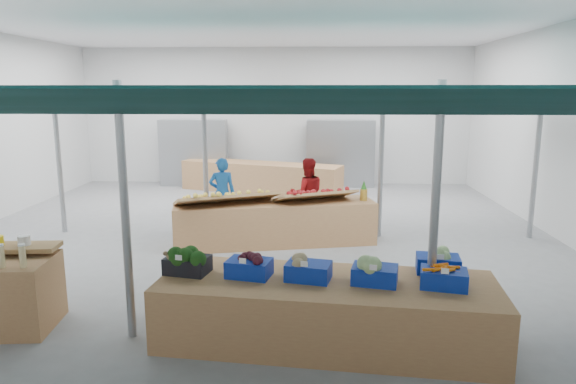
# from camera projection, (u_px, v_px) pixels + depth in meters

# --- Properties ---
(floor) EXTENTS (13.00, 13.00, 0.00)m
(floor) POSITION_uv_depth(u_px,v_px,m) (253.00, 241.00, 10.02)
(floor) COLOR slate
(floor) RESTS_ON ground
(hall) EXTENTS (13.00, 13.00, 13.00)m
(hall) POSITION_uv_depth(u_px,v_px,m) (259.00, 102.00, 10.92)
(hall) COLOR silver
(hall) RESTS_ON ground
(pole_grid) EXTENTS (10.00, 4.60, 3.00)m
(pole_grid) POSITION_uv_depth(u_px,v_px,m) (287.00, 161.00, 7.93)
(pole_grid) COLOR gray
(pole_grid) RESTS_ON floor
(awnings) EXTENTS (9.50, 7.08, 0.30)m
(awnings) POSITION_uv_depth(u_px,v_px,m) (287.00, 98.00, 7.74)
(awnings) COLOR black
(awnings) RESTS_ON pole_grid
(back_shelving_left) EXTENTS (2.00, 0.50, 2.00)m
(back_shelving_left) POSITION_uv_depth(u_px,v_px,m) (194.00, 153.00, 15.82)
(back_shelving_left) COLOR #B23F33
(back_shelving_left) RESTS_ON floor
(back_shelving_right) EXTENTS (2.00, 0.50, 2.00)m
(back_shelving_right) POSITION_uv_depth(u_px,v_px,m) (340.00, 154.00, 15.62)
(back_shelving_right) COLOR #B23F33
(back_shelving_right) RESTS_ON floor
(veg_counter) EXTENTS (3.98, 1.69, 0.75)m
(veg_counter) POSITION_uv_depth(u_px,v_px,m) (327.00, 311.00, 5.94)
(veg_counter) COLOR #996743
(veg_counter) RESTS_ON floor
(fruit_counter) EXTENTS (3.89, 1.64, 0.81)m
(fruit_counter) POSITION_uv_depth(u_px,v_px,m) (275.00, 223.00, 9.79)
(fruit_counter) COLOR #996743
(fruit_counter) RESTS_ON floor
(far_counter) EXTENTS (4.78, 2.48, 0.85)m
(far_counter) POSITION_uv_depth(u_px,v_px,m) (260.00, 177.00, 14.84)
(far_counter) COLOR #996743
(far_counter) RESTS_ON floor
(vendor_left) EXTENTS (0.61, 0.47, 1.51)m
(vendor_left) POSITION_uv_depth(u_px,v_px,m) (222.00, 193.00, 10.85)
(vendor_left) COLOR #175399
(vendor_left) RESTS_ON floor
(vendor_right) EXTENTS (0.84, 0.71, 1.51)m
(vendor_right) POSITION_uv_depth(u_px,v_px,m) (307.00, 194.00, 10.77)
(vendor_right) COLOR maroon
(vendor_right) RESTS_ON floor
(crate_broccoli) EXTENTS (0.56, 0.45, 0.35)m
(crate_broccoli) POSITION_uv_depth(u_px,v_px,m) (187.00, 260.00, 6.09)
(crate_broccoli) COLOR black
(crate_broccoli) RESTS_ON veg_counter
(crate_beets) EXTENTS (0.56, 0.45, 0.29)m
(crate_beets) POSITION_uv_depth(u_px,v_px,m) (249.00, 265.00, 5.98)
(crate_beets) COLOR #0E2A98
(crate_beets) RESTS_ON veg_counter
(crate_celeriac) EXTENTS (0.56, 0.45, 0.31)m
(crate_celeriac) POSITION_uv_depth(u_px,v_px,m) (308.00, 267.00, 5.87)
(crate_celeriac) COLOR #0E2A98
(crate_celeriac) RESTS_ON veg_counter
(crate_cabbage) EXTENTS (0.56, 0.45, 0.35)m
(crate_cabbage) POSITION_uv_depth(u_px,v_px,m) (375.00, 270.00, 5.76)
(crate_cabbage) COLOR #0E2A98
(crate_cabbage) RESTS_ON veg_counter
(crate_carrots) EXTENTS (0.56, 0.45, 0.29)m
(crate_carrots) POSITION_uv_depth(u_px,v_px,m) (444.00, 277.00, 5.65)
(crate_carrots) COLOR #0E2A98
(crate_carrots) RESTS_ON veg_counter
(sparrow) EXTENTS (0.12, 0.09, 0.11)m
(sparrow) POSITION_uv_depth(u_px,v_px,m) (169.00, 256.00, 5.96)
(sparrow) COLOR brown
(sparrow) RESTS_ON crate_broccoli
(apple_heap_yellow) EXTENTS (2.02, 1.39, 0.27)m
(apple_heap_yellow) POSITION_uv_depth(u_px,v_px,m) (227.00, 196.00, 9.45)
(apple_heap_yellow) COLOR #997247
(apple_heap_yellow) RESTS_ON fruit_counter
(apple_heap_red) EXTENTS (1.65, 1.23, 0.27)m
(apple_heap_red) POSITION_uv_depth(u_px,v_px,m) (316.00, 193.00, 9.71)
(apple_heap_red) COLOR #997247
(apple_heap_red) RESTS_ON fruit_counter
(pineapple) EXTENTS (0.14, 0.14, 0.39)m
(pineapple) POSITION_uv_depth(u_px,v_px,m) (364.00, 191.00, 9.85)
(pineapple) COLOR #8C6019
(pineapple) RESTS_ON fruit_counter
(crate_extra) EXTENTS (0.54, 0.44, 0.32)m
(crate_extra) POSITION_uv_depth(u_px,v_px,m) (438.00, 260.00, 6.11)
(crate_extra) COLOR #0E2A98
(crate_extra) RESTS_ON veg_counter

